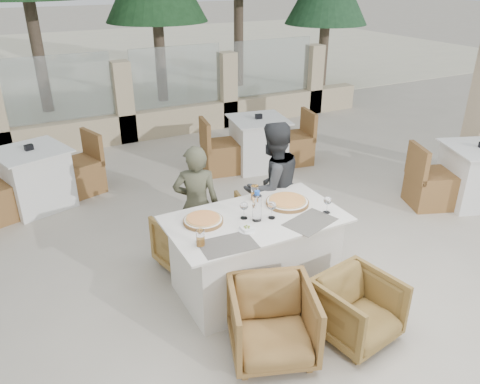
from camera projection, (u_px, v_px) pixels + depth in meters
name	position (u px, v px, depth m)	size (l,w,h in m)	color
ground	(261.00, 286.00, 4.55)	(80.00, 80.00, 0.00)	#B9B09E
sand_patch	(54.00, 60.00, 15.74)	(30.00, 16.00, 0.01)	beige
perimeter_wall_far	(123.00, 97.00, 8.05)	(10.00, 0.34, 1.60)	#C7B38C
dining_table	(255.00, 254.00, 4.37)	(1.60, 0.90, 0.77)	silver
placemat_near_left	(228.00, 245.00, 3.79)	(0.45, 0.30, 0.00)	#5B564E
placemat_near_right	(310.00, 222.00, 4.13)	(0.45, 0.30, 0.00)	#5E5A51
pizza_left	(203.00, 220.00, 4.12)	(0.35, 0.35, 0.05)	#DD561E
pizza_right	(287.00, 201.00, 4.44)	(0.41, 0.41, 0.05)	orange
water_bottle	(257.00, 206.00, 4.10)	(0.08, 0.08, 0.29)	#B9DAF4
wine_glass_centre	(244.00, 209.00, 4.16)	(0.08, 0.08, 0.18)	white
wine_glass_near	(272.00, 209.00, 4.16)	(0.08, 0.08, 0.18)	white
wine_glass_corner	(327.00, 204.00, 4.25)	(0.08, 0.08, 0.18)	white
beer_glass_left	(200.00, 238.00, 3.75)	(0.07, 0.07, 0.14)	orange
beer_glass_right	(255.00, 193.00, 4.50)	(0.07, 0.07, 0.15)	orange
olive_dish	(247.00, 228.00, 3.99)	(0.11, 0.11, 0.04)	white
armchair_far_left	(192.00, 241.00, 4.75)	(0.62, 0.64, 0.58)	olive
armchair_far_right	(266.00, 217.00, 5.25)	(0.58, 0.59, 0.54)	olive
armchair_near_left	(272.00, 322.00, 3.64)	(0.65, 0.67, 0.61)	brown
armchair_near_right	(357.00, 309.00, 3.83)	(0.59, 0.61, 0.55)	olive
diner_left	(197.00, 205.00, 4.72)	(0.46, 0.30, 1.27)	#4D4E38
diner_right	(272.00, 187.00, 4.95)	(0.69, 0.54, 1.42)	#323436
bg_table_a	(35.00, 179.00, 5.94)	(1.64, 0.82, 0.77)	white
bg_table_b	(258.00, 143.00, 7.14)	(1.64, 0.82, 0.77)	silver
bg_table_c	(476.00, 176.00, 6.02)	(1.64, 0.82, 0.77)	silver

